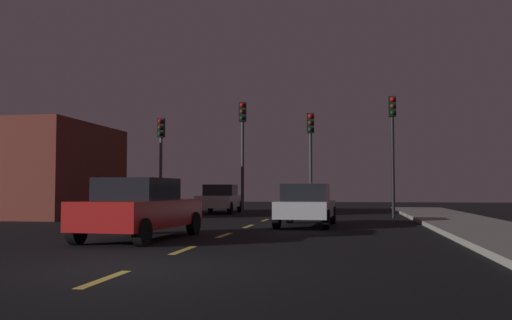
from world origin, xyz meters
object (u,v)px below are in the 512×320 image
(traffic_signal_far_left, at_px, (161,147))
(car_oncoming_far, at_px, (220,199))
(traffic_signal_far_right, at_px, (393,133))
(car_stopped_ahead, at_px, (306,205))
(traffic_signal_center_right, at_px, (311,144))
(car_adjacent_lane, at_px, (140,208))
(traffic_signal_center_left, at_px, (242,137))

(traffic_signal_far_left, distance_m, car_oncoming_far, 5.19)
(traffic_signal_far_right, bearing_deg, car_stopped_ahead, -120.82)
(traffic_signal_far_left, height_order, traffic_signal_center_right, traffic_signal_center_right)
(traffic_signal_center_right, relative_size, car_adjacent_lane, 1.04)
(traffic_signal_far_right, height_order, car_oncoming_far, traffic_signal_far_right)
(traffic_signal_center_left, bearing_deg, car_adjacent_lane, -92.06)
(traffic_signal_center_left, distance_m, car_stopped_ahead, 7.25)
(traffic_signal_center_right, bearing_deg, car_adjacent_lane, -107.16)
(traffic_signal_far_right, relative_size, car_stopped_ahead, 1.31)
(traffic_signal_far_left, height_order, car_oncoming_far, traffic_signal_far_left)
(traffic_signal_far_left, bearing_deg, car_stopped_ahead, -37.82)
(traffic_signal_far_left, bearing_deg, traffic_signal_center_right, 0.00)
(traffic_signal_center_left, relative_size, traffic_signal_center_right, 1.12)
(traffic_signal_center_left, height_order, traffic_signal_far_right, traffic_signal_far_right)
(traffic_signal_center_right, height_order, traffic_signal_far_right, traffic_signal_far_right)
(traffic_signal_far_right, bearing_deg, traffic_signal_far_left, -179.99)
(traffic_signal_center_left, relative_size, car_stopped_ahead, 1.29)
(traffic_signal_far_left, bearing_deg, traffic_signal_far_right, 0.01)
(car_stopped_ahead, relative_size, car_adjacent_lane, 0.90)
(traffic_signal_far_left, relative_size, traffic_signal_far_right, 0.86)
(traffic_signal_far_left, height_order, car_stopped_ahead, traffic_signal_far_left)
(car_stopped_ahead, bearing_deg, traffic_signal_far_left, 142.18)
(car_oncoming_far, bearing_deg, traffic_signal_far_right, -25.11)
(traffic_signal_far_right, height_order, car_adjacent_lane, traffic_signal_far_right)
(traffic_signal_far_right, xyz_separation_m, car_oncoming_far, (-8.81, 4.13, -2.98))
(traffic_signal_center_left, bearing_deg, traffic_signal_far_right, 0.00)
(traffic_signal_far_left, xyz_separation_m, car_adjacent_lane, (3.54, -11.54, -2.48))
(traffic_signal_far_left, distance_m, car_stopped_ahead, 9.62)
(car_stopped_ahead, relative_size, car_oncoming_far, 0.92)
(traffic_signal_center_left, distance_m, traffic_signal_center_right, 3.17)
(car_adjacent_lane, relative_size, car_oncoming_far, 1.02)
(traffic_signal_center_left, distance_m, car_adjacent_lane, 11.91)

